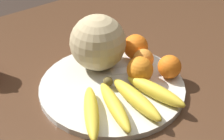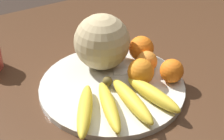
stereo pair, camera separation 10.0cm
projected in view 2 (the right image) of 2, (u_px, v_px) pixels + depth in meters
name	position (u px, v px, depth m)	size (l,w,h in m)	color
kitchen_table	(117.00, 97.00, 1.14)	(1.59, 1.13, 0.71)	#4C301E
fruit_bowl	(112.00, 87.00, 1.04)	(0.40, 0.40, 0.02)	silver
melon	(102.00, 42.00, 1.07)	(0.16, 0.16, 0.16)	#C6B284
banana_bunch	(121.00, 102.00, 0.94)	(0.28, 0.22, 0.04)	brown
orange_front_left	(172.00, 71.00, 1.03)	(0.07, 0.07, 0.07)	orange
orange_front_right	(141.00, 72.00, 1.02)	(0.07, 0.07, 0.07)	orange
orange_mid_center	(141.00, 48.00, 1.12)	(0.08, 0.08, 0.08)	orange
orange_back_left	(147.00, 61.00, 1.08)	(0.06, 0.06, 0.06)	orange
produce_tag	(126.00, 72.00, 1.08)	(0.08, 0.06, 0.00)	white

